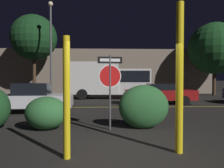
{
  "coord_description": "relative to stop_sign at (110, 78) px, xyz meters",
  "views": [
    {
      "loc": [
        -0.52,
        -5.11,
        1.73
      ],
      "look_at": [
        -0.07,
        5.53,
        1.43
      ],
      "focal_mm": 35.0,
      "sensor_mm": 36.0,
      "label": 1
    }
  ],
  "objects": [
    {
      "name": "building_backdrop",
      "position": [
        -0.1,
        18.72,
        0.71
      ],
      "size": [
        24.05,
        4.38,
        4.9
      ],
      "primitive_type": "cube",
      "color": "#7A6B5B",
      "rests_on": "ground_plane"
    },
    {
      "name": "stop_sign",
      "position": [
        0.0,
        0.0,
        0.0
      ],
      "size": [
        0.82,
        0.14,
        2.48
      ],
      "rotation": [
        0.0,
        0.0,
        0.14
      ],
      "color": "#4C4C51",
      "rests_on": "ground_plane"
    },
    {
      "name": "ground_plane",
      "position": [
        0.28,
        -2.08,
        -1.74
      ],
      "size": [
        260.0,
        260.0,
        0.0
      ],
      "primitive_type": "plane",
      "color": "black"
    },
    {
      "name": "yellow_pole_right",
      "position": [
        1.51,
        -2.28,
        -0.01
      ],
      "size": [
        0.17,
        0.17,
        3.45
      ],
      "primitive_type": "cylinder",
      "color": "yellow",
      "rests_on": "ground_plane"
    },
    {
      "name": "passing_car_2",
      "position": [
        3.56,
        7.14,
        -1.05
      ],
      "size": [
        4.71,
        1.91,
        1.35
      ],
      "rotation": [
        0.0,
        0.0,
        1.54
      ],
      "color": "maroon",
      "rests_on": "ground_plane"
    },
    {
      "name": "street_lamp",
      "position": [
        -4.41,
        10.64,
        2.91
      ],
      "size": [
        0.39,
        0.39,
        7.86
      ],
      "color": "#4C4C51",
      "rests_on": "ground_plane"
    },
    {
      "name": "hedge_bush_2",
      "position": [
        1.16,
        0.16,
        -0.99
      ],
      "size": [
        1.7,
        0.88,
        1.49
      ],
      "primitive_type": "ellipsoid",
      "color": "#285B2D",
      "rests_on": "ground_plane"
    },
    {
      "name": "tree_1",
      "position": [
        10.84,
        14.04,
        2.91
      ],
      "size": [
        5.09,
        5.09,
        7.2
      ],
      "color": "#422D1E",
      "rests_on": "ground_plane"
    },
    {
      "name": "tree_0",
      "position": [
        -6.81,
        14.06,
        3.83
      ],
      "size": [
        4.34,
        4.34,
        7.75
      ],
      "color": "#422D1E",
      "rests_on": "ground_plane"
    },
    {
      "name": "hedge_bush_1",
      "position": [
        -2.14,
        0.19,
        -1.19
      ],
      "size": [
        1.4,
        1.2,
        1.11
      ],
      "primitive_type": "ellipsoid",
      "color": "#2D6633",
      "rests_on": "ground_plane"
    },
    {
      "name": "passing_car_1",
      "position": [
        -3.83,
        3.81,
        -1.02
      ],
      "size": [
        4.31,
        1.97,
        1.47
      ],
      "rotation": [
        0.0,
        0.0,
        1.63
      ],
      "color": "silver",
      "rests_on": "ground_plane"
    },
    {
      "name": "yellow_pole_left",
      "position": [
        -1.01,
        -2.53,
        -0.43
      ],
      "size": [
        0.15,
        0.15,
        2.62
      ],
      "primitive_type": "cylinder",
      "color": "yellow",
      "rests_on": "ground_plane"
    },
    {
      "name": "delivery_truck",
      "position": [
        0.28,
        11.25,
        -0.1
      ],
      "size": [
        7.01,
        2.59,
        3.05
      ],
      "rotation": [
        0.0,
        0.0,
        -1.62
      ],
      "color": "silver",
      "rests_on": "ground_plane"
    },
    {
      "name": "road_center_stripe",
      "position": [
        0.28,
        5.68,
        -1.74
      ],
      "size": [
        32.98,
        0.12,
        0.01
      ],
      "primitive_type": "cube",
      "color": "gold",
      "rests_on": "ground_plane"
    }
  ]
}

